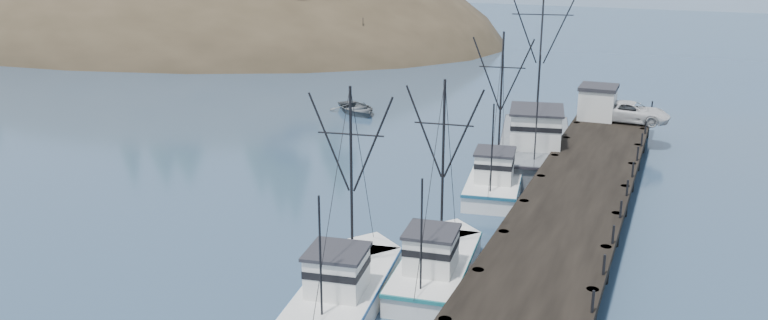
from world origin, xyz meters
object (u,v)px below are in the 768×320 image
at_px(trawler_near, 437,265).
at_px(trawler_far, 496,179).
at_px(work_vessel, 535,144).
at_px(pier, 582,185).
at_px(trawler_mid, 347,285).
at_px(motorboat, 357,113).
at_px(pier_shed, 598,102).
at_px(pickup_truck, 632,112).

distance_m(trawler_near, trawler_far, 14.51).
bearing_deg(work_vessel, trawler_far, -96.66).
bearing_deg(pier, work_vessel, 116.58).
distance_m(pier, trawler_far, 6.20).
height_order(trawler_mid, motorboat, trawler_mid).
bearing_deg(pier, pier_shed, 94.31).
xyz_separation_m(trawler_far, motorboat, (-18.16, 17.06, -0.82)).
xyz_separation_m(trawler_mid, trawler_far, (2.65, 18.28, 0.00)).
bearing_deg(pier_shed, motorboat, 175.73).
bearing_deg(trawler_mid, trawler_near, 49.18).
xyz_separation_m(pier_shed, motorboat, (-22.80, 1.70, -3.42)).
distance_m(trawler_mid, trawler_far, 18.47).
relative_size(pier_shed, motorboat, 0.54).
relative_size(trawler_mid, pier_shed, 3.37).
bearing_deg(trawler_far, motorboat, 136.79).
distance_m(trawler_far, motorboat, 24.93).
bearing_deg(pickup_truck, pier, 177.41).
xyz_separation_m(trawler_mid, motorboat, (-15.51, 35.34, -0.82)).
bearing_deg(trawler_mid, pier, 62.77).
relative_size(work_vessel, pickup_truck, 2.91).
bearing_deg(trawler_far, pickup_truck, 63.99).
distance_m(work_vessel, pier_shed, 8.27).
xyz_separation_m(pier, trawler_near, (-5.31, -12.88, -0.87)).
xyz_separation_m(trawler_near, trawler_mid, (-3.27, -3.78, -0.00)).
bearing_deg(trawler_far, trawler_mid, -98.26).
distance_m(trawler_near, motorboat, 36.73).
bearing_deg(motorboat, pier_shed, -52.63).
height_order(trawler_mid, pickup_truck, trawler_mid).
bearing_deg(motorboat, pickup_truck, -52.51).
height_order(trawler_far, pickup_truck, trawler_far).
relative_size(trawler_far, motorboat, 1.88).
distance_m(trawler_mid, pier_shed, 34.52).
xyz_separation_m(pier, motorboat, (-24.08, 18.68, -1.69)).
bearing_deg(trawler_far, work_vessel, 83.34).
relative_size(trawler_near, motorboat, 1.80).
bearing_deg(trawler_far, trawler_near, -87.58).
height_order(pier, trawler_far, trawler_far).
bearing_deg(trawler_near, trawler_mid, -130.82).
xyz_separation_m(trawler_mid, pier_shed, (7.30, 33.64, 2.60)).
bearing_deg(pickup_truck, trawler_far, 156.49).
bearing_deg(pier, pickup_truck, 84.91).
relative_size(work_vessel, motorboat, 2.99).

